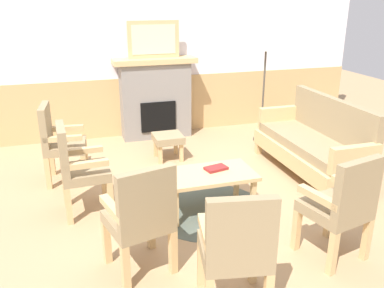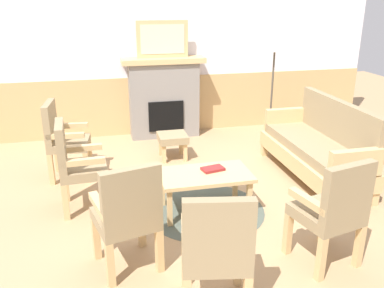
{
  "view_description": "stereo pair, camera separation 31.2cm",
  "coord_description": "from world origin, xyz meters",
  "px_view_note": "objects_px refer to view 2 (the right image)",
  "views": [
    {
      "loc": [
        -1.33,
        -3.96,
        2.19
      ],
      "look_at": [
        0.0,
        0.35,
        0.55
      ],
      "focal_mm": 38.26,
      "sensor_mm": 36.0,
      "label": 1
    },
    {
      "loc": [
        -1.03,
        -4.05,
        2.19
      ],
      "look_at": [
        0.0,
        0.35,
        0.55
      ],
      "focal_mm": 38.26,
      "sensor_mm": 36.0,
      "label": 2
    }
  ],
  "objects_px": {
    "footstool": "(173,139)",
    "armchair_corner_left": "(128,213)",
    "book_on_table": "(213,169)",
    "armchair_by_window_left": "(76,162)",
    "armchair_front_left": "(333,209)",
    "armchair_near_fireplace": "(63,137)",
    "armchair_front_center": "(216,247)",
    "couch": "(318,147)",
    "framed_picture": "(162,39)",
    "fireplace": "(164,97)",
    "coffee_table": "(205,178)",
    "floor_lamp_by_couch": "(275,49)"
  },
  "relations": [
    {
      "from": "armchair_near_fireplace",
      "to": "armchair_front_center",
      "type": "bearing_deg",
      "value": -66.24
    },
    {
      "from": "framed_picture",
      "to": "floor_lamp_by_couch",
      "type": "distance_m",
      "value": 1.71
    },
    {
      "from": "coffee_table",
      "to": "fireplace",
      "type": "bearing_deg",
      "value": 89.93
    },
    {
      "from": "fireplace",
      "to": "floor_lamp_by_couch",
      "type": "xyz_separation_m",
      "value": [
        1.55,
        -0.7,
        0.8
      ]
    },
    {
      "from": "framed_picture",
      "to": "armchair_by_window_left",
      "type": "bearing_deg",
      "value": -120.36
    },
    {
      "from": "book_on_table",
      "to": "armchair_corner_left",
      "type": "bearing_deg",
      "value": -137.52
    },
    {
      "from": "framed_picture",
      "to": "armchair_by_window_left",
      "type": "height_order",
      "value": "framed_picture"
    },
    {
      "from": "armchair_front_left",
      "to": "armchair_near_fireplace",
      "type": "bearing_deg",
      "value": 133.66
    },
    {
      "from": "book_on_table",
      "to": "armchair_by_window_left",
      "type": "relative_size",
      "value": 0.24
    },
    {
      "from": "armchair_front_center",
      "to": "armchair_front_left",
      "type": "bearing_deg",
      "value": 15.86
    },
    {
      "from": "armchair_corner_left",
      "to": "fireplace",
      "type": "bearing_deg",
      "value": 75.79
    },
    {
      "from": "footstool",
      "to": "armchair_corner_left",
      "type": "height_order",
      "value": "armchair_corner_left"
    },
    {
      "from": "fireplace",
      "to": "armchair_by_window_left",
      "type": "distance_m",
      "value": 2.6
    },
    {
      "from": "fireplace",
      "to": "framed_picture",
      "type": "distance_m",
      "value": 0.91
    },
    {
      "from": "fireplace",
      "to": "framed_picture",
      "type": "xyz_separation_m",
      "value": [
        0.0,
        0.0,
        0.91
      ]
    },
    {
      "from": "floor_lamp_by_couch",
      "to": "armchair_near_fireplace",
      "type": "bearing_deg",
      "value": -168.03
    },
    {
      "from": "armchair_by_window_left",
      "to": "armchair_corner_left",
      "type": "relative_size",
      "value": 1.0
    },
    {
      "from": "armchair_by_window_left",
      "to": "armchair_corner_left",
      "type": "height_order",
      "value": "same"
    },
    {
      "from": "fireplace",
      "to": "book_on_table",
      "type": "distance_m",
      "value": 2.56
    },
    {
      "from": "couch",
      "to": "coffee_table",
      "type": "height_order",
      "value": "couch"
    },
    {
      "from": "framed_picture",
      "to": "footstool",
      "type": "xyz_separation_m",
      "value": [
        -0.06,
        -1.04,
        -1.28
      ]
    },
    {
      "from": "armchair_near_fireplace",
      "to": "armchair_front_left",
      "type": "xyz_separation_m",
      "value": [
        2.29,
        -2.4,
        0.0
      ]
    },
    {
      "from": "fireplace",
      "to": "footstool",
      "type": "bearing_deg",
      "value": -93.14
    },
    {
      "from": "coffee_table",
      "to": "armchair_front_center",
      "type": "height_order",
      "value": "armchair_front_center"
    },
    {
      "from": "couch",
      "to": "footstool",
      "type": "height_order",
      "value": "couch"
    },
    {
      "from": "book_on_table",
      "to": "armchair_front_center",
      "type": "bearing_deg",
      "value": -105.08
    },
    {
      "from": "couch",
      "to": "coffee_table",
      "type": "relative_size",
      "value": 1.88
    },
    {
      "from": "armchair_by_window_left",
      "to": "floor_lamp_by_couch",
      "type": "bearing_deg",
      "value": 28.22
    },
    {
      "from": "armchair_by_window_left",
      "to": "armchair_front_left",
      "type": "xyz_separation_m",
      "value": [
        2.1,
        -1.51,
        0.0
      ]
    },
    {
      "from": "armchair_front_left",
      "to": "armchair_corner_left",
      "type": "bearing_deg",
      "value": 169.28
    },
    {
      "from": "footstool",
      "to": "armchair_front_left",
      "type": "relative_size",
      "value": 0.41
    },
    {
      "from": "framed_picture",
      "to": "armchair_front_center",
      "type": "xyz_separation_m",
      "value": [
        -0.31,
        -4.06,
        -1.02
      ]
    },
    {
      "from": "footstool",
      "to": "armchair_by_window_left",
      "type": "xyz_separation_m",
      "value": [
        -1.26,
        -1.2,
        0.25
      ]
    },
    {
      "from": "framed_picture",
      "to": "armchair_near_fireplace",
      "type": "xyz_separation_m",
      "value": [
        -1.5,
        -1.35,
        -1.02
      ]
    },
    {
      "from": "fireplace",
      "to": "couch",
      "type": "relative_size",
      "value": 0.72
    },
    {
      "from": "framed_picture",
      "to": "coffee_table",
      "type": "bearing_deg",
      "value": -90.07
    },
    {
      "from": "book_on_table",
      "to": "floor_lamp_by_couch",
      "type": "height_order",
      "value": "floor_lamp_by_couch"
    },
    {
      "from": "armchair_corner_left",
      "to": "armchair_front_left",
      "type": "bearing_deg",
      "value": -10.72
    },
    {
      "from": "couch",
      "to": "book_on_table",
      "type": "xyz_separation_m",
      "value": [
        -1.51,
        -0.48,
        0.06
      ]
    },
    {
      "from": "armchair_near_fireplace",
      "to": "armchair_corner_left",
      "type": "distance_m",
      "value": 2.18
    },
    {
      "from": "armchair_front_left",
      "to": "book_on_table",
      "type": "bearing_deg",
      "value": 119.8
    },
    {
      "from": "armchair_front_left",
      "to": "armchair_front_center",
      "type": "bearing_deg",
      "value": -164.14
    },
    {
      "from": "fireplace",
      "to": "footstool",
      "type": "relative_size",
      "value": 3.25
    },
    {
      "from": "fireplace",
      "to": "armchair_front_left",
      "type": "distance_m",
      "value": 3.83
    },
    {
      "from": "coffee_table",
      "to": "footstool",
      "type": "distance_m",
      "value": 1.57
    },
    {
      "from": "armchair_corner_left",
      "to": "framed_picture",
      "type": "bearing_deg",
      "value": 75.79
    },
    {
      "from": "armchair_front_center",
      "to": "couch",
      "type": "bearing_deg",
      "value": 46.13
    },
    {
      "from": "fireplace",
      "to": "book_on_table",
      "type": "xyz_separation_m",
      "value": [
        0.1,
        -2.55,
        -0.2
      ]
    },
    {
      "from": "fireplace",
      "to": "armchair_corner_left",
      "type": "bearing_deg",
      "value": -104.21
    },
    {
      "from": "armchair_near_fireplace",
      "to": "armchair_by_window_left",
      "type": "distance_m",
      "value": 0.91
    }
  ]
}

